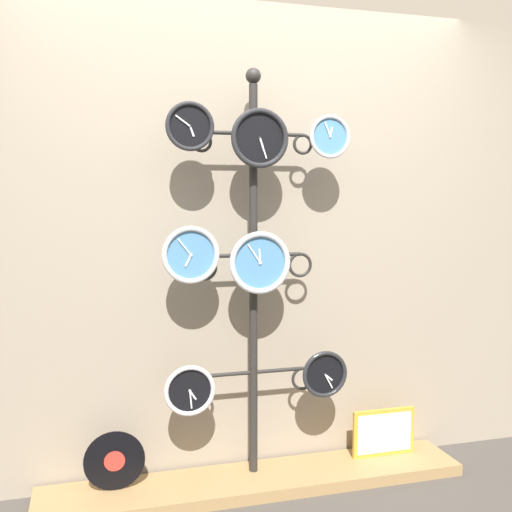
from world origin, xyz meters
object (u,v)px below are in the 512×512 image
(clock_top_center, at_px, (260,138))
(clock_bottom_left, at_px, (190,390))
(clock_middle_center, at_px, (260,263))
(picture_frame, at_px, (384,432))
(clock_top_right, at_px, (330,137))
(clock_bottom_right, at_px, (324,374))
(clock_middle_left, at_px, (191,255))
(vinyl_record, at_px, (114,461))
(clock_top_left, at_px, (190,126))
(display_stand, at_px, (253,327))

(clock_top_center, bearing_deg, clock_bottom_left, -178.68)
(clock_middle_center, height_order, picture_frame, clock_middle_center)
(clock_top_right, xyz_separation_m, clock_bottom_right, (-0.03, -0.03, -1.21))
(clock_middle_left, distance_m, vinyl_record, 1.08)
(clock_bottom_left, bearing_deg, vinyl_record, 169.30)
(clock_top_right, xyz_separation_m, clock_bottom_left, (-0.72, -0.01, -1.24))
(clock_top_left, distance_m, clock_top_center, 0.35)
(vinyl_record, relative_size, picture_frame, 0.81)
(clock_top_right, bearing_deg, clock_middle_left, 179.83)
(display_stand, height_order, clock_top_left, display_stand)
(clock_top_right, relative_size, clock_bottom_left, 0.86)
(clock_middle_left, xyz_separation_m, clock_middle_center, (0.34, -0.01, -0.05))
(clock_top_center, bearing_deg, clock_bottom_right, -5.54)
(clock_middle_center, distance_m, vinyl_record, 1.20)
(display_stand, distance_m, clock_middle_center, 0.36)
(clock_bottom_left, bearing_deg, clock_middle_left, 30.08)
(clock_top_center, height_order, clock_bottom_right, clock_top_center)
(clock_bottom_right, distance_m, vinyl_record, 1.13)
(clock_bottom_left, bearing_deg, clock_top_right, 0.43)
(clock_top_right, bearing_deg, clock_middle_center, -178.96)
(clock_top_left, bearing_deg, clock_middle_left, 90.70)
(clock_middle_center, bearing_deg, picture_frame, 6.09)
(clock_top_left, relative_size, vinyl_record, 0.79)
(clock_middle_center, relative_size, clock_bottom_right, 1.28)
(clock_top_center, height_order, clock_top_right, clock_top_center)
(vinyl_record, bearing_deg, clock_top_center, -4.78)
(display_stand, height_order, clock_top_right, display_stand)
(clock_middle_left, height_order, vinyl_record, clock_middle_left)
(clock_bottom_left, relative_size, picture_frame, 0.69)
(picture_frame, bearing_deg, clock_bottom_right, -165.64)
(clock_top_right, distance_m, clock_middle_center, 0.73)
(clock_top_center, relative_size, clock_bottom_left, 1.15)
(clock_bottom_left, height_order, clock_bottom_right, clock_bottom_right)
(display_stand, xyz_separation_m, picture_frame, (0.75, -0.01, -0.63))
(clock_middle_left, bearing_deg, clock_top_right, -0.17)
(vinyl_record, xyz_separation_m, picture_frame, (1.46, 0.01, -0.02))
(display_stand, height_order, vinyl_record, display_stand)
(clock_top_center, xyz_separation_m, clock_middle_center, (-0.00, -0.01, -0.61))
(clock_top_right, height_order, vinyl_record, clock_top_right)
(clock_top_center, distance_m, clock_bottom_left, 1.28)
(clock_middle_left, distance_m, clock_middle_center, 0.35)
(clock_bottom_left, distance_m, clock_bottom_right, 0.70)
(clock_top_right, bearing_deg, display_stand, 167.31)
(clock_top_right, bearing_deg, clock_top_center, 179.56)
(clock_middle_left, height_order, clock_bottom_right, clock_middle_left)
(clock_middle_left, relative_size, clock_bottom_right, 1.15)
(vinyl_record, height_order, picture_frame, vinyl_record)
(clock_middle_left, bearing_deg, clock_top_left, -89.30)
(vinyl_record, distance_m, picture_frame, 1.46)
(picture_frame, bearing_deg, clock_top_right, -169.05)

